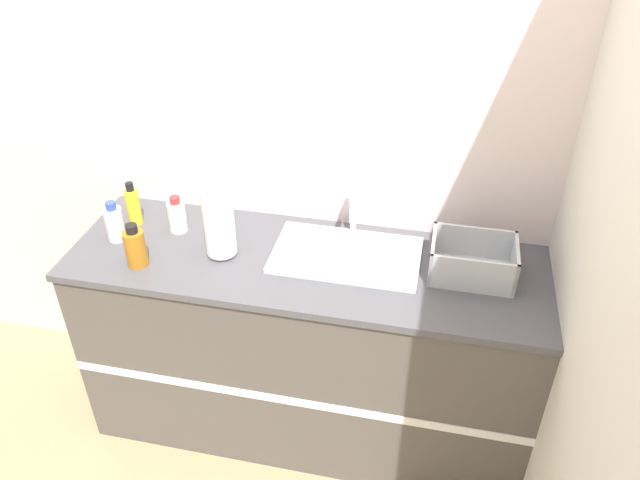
% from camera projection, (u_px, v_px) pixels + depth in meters
% --- Properties ---
extents(ground_plane, '(12.00, 12.00, 0.00)m').
position_uv_depth(ground_plane, '(294.00, 471.00, 2.68)').
color(ground_plane, tan).
extents(wall_back, '(4.23, 0.06, 2.60)m').
position_uv_depth(wall_back, '(324.00, 134.00, 2.43)').
color(wall_back, silver).
rests_on(wall_back, ground_plane).
extents(wall_right, '(0.06, 2.58, 2.60)m').
position_uv_depth(wall_right, '(590.00, 202.00, 2.01)').
color(wall_right, beige).
rests_on(wall_right, ground_plane).
extents(counter_cabinet, '(1.86, 0.61, 0.92)m').
position_uv_depth(counter_cabinet, '(308.00, 346.00, 2.65)').
color(counter_cabinet, '#514C47').
rests_on(counter_cabinet, ground_plane).
extents(sink, '(0.56, 0.34, 0.28)m').
position_uv_depth(sink, '(347.00, 252.00, 2.40)').
color(sink, silver).
rests_on(sink, counter_cabinet).
extents(paper_towel_roll, '(0.12, 0.12, 0.28)m').
position_uv_depth(paper_towel_roll, '(219.00, 223.00, 2.34)').
color(paper_towel_roll, '#4C4C51').
rests_on(paper_towel_roll, counter_cabinet).
extents(dish_rack, '(0.31, 0.22, 0.14)m').
position_uv_depth(dish_rack, '(472.00, 263.00, 2.29)').
color(dish_rack, '#B7BABF').
rests_on(dish_rack, counter_cabinet).
extents(bottle_yellow, '(0.06, 0.06, 0.19)m').
position_uv_depth(bottle_yellow, '(133.00, 206.00, 2.56)').
color(bottle_yellow, yellow).
rests_on(bottle_yellow, counter_cabinet).
extents(bottle_white_spray, '(0.07, 0.07, 0.16)m').
position_uv_depth(bottle_white_spray, '(177.00, 216.00, 2.52)').
color(bottle_white_spray, white).
rests_on(bottle_white_spray, counter_cabinet).
extents(bottle_amber, '(0.08, 0.08, 0.18)m').
position_uv_depth(bottle_amber, '(135.00, 247.00, 2.33)').
color(bottle_amber, '#B26B19').
rests_on(bottle_amber, counter_cabinet).
extents(bottle_clear, '(0.07, 0.07, 0.17)m').
position_uv_depth(bottle_clear, '(115.00, 223.00, 2.47)').
color(bottle_clear, silver).
rests_on(bottle_clear, counter_cabinet).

